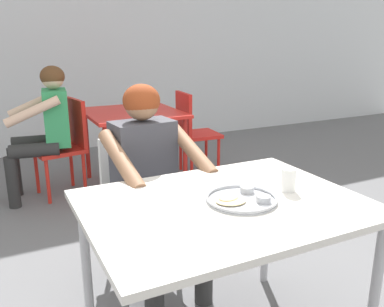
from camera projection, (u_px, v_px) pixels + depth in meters
The scene contains 10 objects.
back_wall at pixel (52, 12), 4.84m from camera, with size 12.00×0.12×3.40m, color silver.
table_foreground at pixel (224, 218), 1.72m from camera, with size 1.16×0.87×0.75m.
thali_tray at pixel (242, 198), 1.71m from camera, with size 0.30×0.30×0.03m.
drinking_cup at pixel (288, 179), 1.81m from camera, with size 0.07×0.07×0.11m.
chair_foreground at pixel (137, 196), 2.48m from camera, with size 0.42×0.42×0.84m.
diner_foreground at pixel (151, 172), 2.24m from camera, with size 0.53×0.58×1.17m.
table_background_red at pixel (133, 120), 3.89m from camera, with size 0.86×0.89×0.73m.
chair_red_left at pixel (67, 141), 3.71m from camera, with size 0.48×0.47×0.87m.
chair_red_right at pixel (192, 128), 4.25m from camera, with size 0.41×0.42×0.87m.
patron_background at pixel (45, 121), 3.54m from camera, with size 0.59×0.54×1.18m.
Camera 1 is at (-0.78, -1.29, 1.41)m, focal length 38.01 mm.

